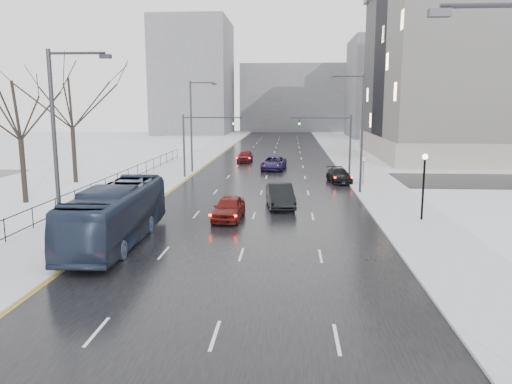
% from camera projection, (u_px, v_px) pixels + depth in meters
% --- Properties ---
extents(road, '(16.00, 150.00, 0.04)m').
position_uv_depth(road, '(271.00, 165.00, 62.64)').
color(road, black).
rests_on(road, ground).
extents(cross_road, '(130.00, 10.00, 0.04)m').
position_uv_depth(cross_road, '(266.00, 179.00, 50.86)').
color(cross_road, black).
rests_on(cross_road, ground).
extents(sidewalk_left, '(5.00, 150.00, 0.16)m').
position_uv_depth(sidewalk_left, '(188.00, 163.00, 63.34)').
color(sidewalk_left, silver).
rests_on(sidewalk_left, ground).
extents(sidewalk_right, '(5.00, 150.00, 0.16)m').
position_uv_depth(sidewalk_right, '(355.00, 165.00, 61.93)').
color(sidewalk_right, silver).
rests_on(sidewalk_right, ground).
extents(park_strip, '(14.00, 150.00, 0.12)m').
position_uv_depth(park_strip, '(115.00, 163.00, 63.98)').
color(park_strip, white).
rests_on(park_strip, ground).
extents(tree_park_d, '(8.75, 8.75, 12.50)m').
position_uv_depth(tree_park_d, '(26.00, 204.00, 38.30)').
color(tree_park_d, black).
rests_on(tree_park_d, ground).
extents(tree_park_e, '(9.45, 9.45, 13.50)m').
position_uv_depth(tree_park_e, '(76.00, 183.00, 48.15)').
color(tree_park_e, black).
rests_on(tree_park_e, ground).
extents(iron_fence, '(0.06, 70.00, 1.30)m').
position_uv_depth(iron_fence, '(63.00, 203.00, 33.89)').
color(iron_fence, black).
rests_on(iron_fence, sidewalk_left).
extents(streetlight_r_mid, '(2.95, 0.25, 10.00)m').
position_uv_depth(streetlight_r_mid, '(360.00, 128.00, 41.47)').
color(streetlight_r_mid, '#2D2D33').
rests_on(streetlight_r_mid, ground).
extents(streetlight_l_near, '(2.95, 0.25, 10.00)m').
position_uv_depth(streetlight_l_near, '(60.00, 147.00, 22.92)').
color(streetlight_l_near, '#2D2D33').
rests_on(streetlight_l_near, ground).
extents(streetlight_l_far, '(2.95, 0.25, 10.00)m').
position_uv_depth(streetlight_l_far, '(193.00, 122.00, 54.35)').
color(streetlight_l_far, '#2D2D33').
rests_on(streetlight_l_far, ground).
extents(lamppost_r_mid, '(0.36, 0.36, 4.28)m').
position_uv_depth(lamppost_r_mid, '(424.00, 177.00, 31.93)').
color(lamppost_r_mid, black).
rests_on(lamppost_r_mid, sidewalk_right).
extents(mast_signal_right, '(6.10, 0.33, 6.50)m').
position_uv_depth(mast_signal_right, '(339.00, 139.00, 49.65)').
color(mast_signal_right, '#2D2D33').
rests_on(mast_signal_right, ground).
extents(mast_signal_left, '(6.10, 0.33, 6.50)m').
position_uv_depth(mast_signal_left, '(194.00, 138.00, 50.63)').
color(mast_signal_left, '#2D2D33').
rests_on(mast_signal_left, ground).
extents(no_uturn_sign, '(0.60, 0.06, 2.70)m').
position_uv_depth(no_uturn_sign, '(364.00, 162.00, 45.91)').
color(no_uturn_sign, '#2D2D33').
rests_on(no_uturn_sign, sidewalk_right).
extents(bldg_far_right, '(24.00, 20.00, 22.00)m').
position_uv_depth(bldg_far_right, '(404.00, 88.00, 112.87)').
color(bldg_far_right, slate).
rests_on(bldg_far_right, ground).
extents(bldg_far_left, '(18.00, 22.00, 28.00)m').
position_uv_depth(bldg_far_left, '(194.00, 78.00, 125.52)').
color(bldg_far_left, slate).
rests_on(bldg_far_left, ground).
extents(bldg_far_center, '(30.00, 18.00, 18.00)m').
position_uv_depth(bldg_far_center, '(296.00, 98.00, 139.39)').
color(bldg_far_center, slate).
rests_on(bldg_far_center, ground).
extents(bus, '(2.93, 11.57, 3.21)m').
position_uv_depth(bus, '(117.00, 214.00, 27.20)').
color(bus, '#232F45').
rests_on(bus, road).
extents(sedan_center_near, '(2.04, 4.61, 1.54)m').
position_uv_depth(sedan_center_near, '(229.00, 208.00, 32.82)').
color(sedan_center_near, '#5B120F').
rests_on(sedan_center_near, road).
extents(sedan_right_near, '(2.44, 5.32, 1.69)m').
position_uv_depth(sedan_right_near, '(280.00, 196.00, 36.77)').
color(sedan_right_near, black).
rests_on(sedan_right_near, road).
extents(sedan_right_cross, '(3.08, 5.68, 1.51)m').
position_uv_depth(sedan_right_cross, '(274.00, 163.00, 57.54)').
color(sedan_right_cross, '#1A1642').
rests_on(sedan_right_cross, road).
extents(sedan_right_far, '(2.45, 4.86, 1.35)m').
position_uv_depth(sedan_right_far, '(339.00, 175.00, 48.38)').
color(sedan_right_far, black).
rests_on(sedan_right_far, road).
extents(sedan_center_far, '(1.91, 4.53, 1.53)m').
position_uv_depth(sedan_center_far, '(245.00, 156.00, 65.16)').
color(sedan_center_far, '#580F14').
rests_on(sedan_center_far, road).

